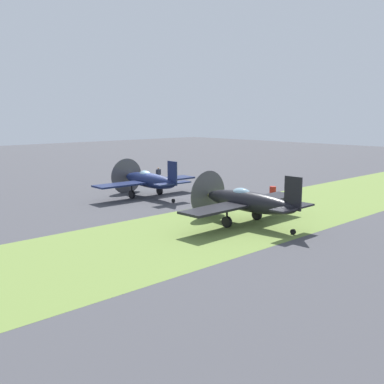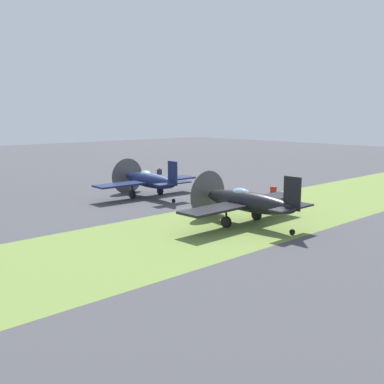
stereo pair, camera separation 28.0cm
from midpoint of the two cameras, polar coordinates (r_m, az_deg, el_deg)
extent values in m
plane|color=#424247|center=(41.82, -4.06, -0.68)|extent=(160.00, 160.00, 0.00)
cube|color=olive|center=(34.16, 7.73, -3.08)|extent=(120.00, 11.00, 0.01)
ellipsoid|color=#141E47|center=(41.73, -5.53, 1.45)|extent=(1.58, 7.36, 1.34)
cube|color=#141E47|center=(42.10, -5.87, 1.30)|extent=(10.39, 2.18, 0.15)
cube|color=#141E47|center=(38.96, -2.67, 2.34)|extent=(0.15, 1.19, 2.05)
cube|color=#141E47|center=(39.08, -2.66, 1.09)|extent=(3.48, 1.08, 0.11)
cone|color=#B7B24C|center=(44.95, -8.46, 1.98)|extent=(0.71, 0.78, 0.69)
cylinder|color=#4C4C51|center=(44.77, -8.31, 1.95)|extent=(3.45, 0.16, 3.45)
ellipsoid|color=#8CB2C6|center=(42.18, -6.05, 2.17)|extent=(0.80, 1.53, 0.75)
cylinder|color=black|center=(41.47, -7.68, -0.31)|extent=(0.26, 0.74, 0.73)
cylinder|color=black|center=(41.39, -7.70, 0.39)|extent=(0.13, 0.13, 1.03)
cylinder|color=black|center=(43.25, -4.24, 0.16)|extent=(0.26, 0.74, 0.73)
cylinder|color=black|center=(43.17, -4.25, 0.84)|extent=(0.13, 0.13, 1.03)
cylinder|color=black|center=(39.25, -2.54, -1.09)|extent=(0.14, 0.35, 0.34)
ellipsoid|color=black|center=(31.31, 6.86, -1.21)|extent=(1.50, 7.60, 1.38)
cube|color=black|center=(31.62, 6.22, -1.40)|extent=(10.74, 2.06, 0.16)
cube|color=black|center=(29.12, 12.18, -0.17)|extent=(0.13, 1.23, 2.12)
cube|color=black|center=(29.28, 12.12, -1.89)|extent=(3.58, 1.06, 0.11)
cone|color=#B7B24C|center=(33.97, 1.52, -0.29)|extent=(0.73, 0.79, 0.71)
cylinder|color=#4C4C51|center=(33.82, 1.79, -0.33)|extent=(3.57, 0.10, 3.57)
ellipsoid|color=#8CB2C6|center=(31.64, 5.93, -0.18)|extent=(0.80, 1.57, 0.78)
cylinder|color=black|center=(30.71, 4.09, -3.74)|extent=(0.26, 0.76, 0.76)
cylinder|color=black|center=(30.60, 4.10, -2.76)|extent=(0.13, 0.13, 1.07)
cylinder|color=black|center=(33.14, 7.83, -2.81)|extent=(0.26, 0.76, 0.76)
cylinder|color=black|center=(33.03, 7.85, -1.90)|extent=(0.13, 0.13, 1.07)
cylinder|color=black|center=(29.56, 12.19, -4.87)|extent=(0.14, 0.36, 0.36)
cylinder|color=#2D3342|center=(50.77, -4.35, 1.65)|extent=(0.30, 0.30, 0.88)
cylinder|color=#2D3342|center=(50.67, -4.36, 2.49)|extent=(0.38, 0.38, 0.62)
sphere|color=tan|center=(50.62, -4.37, 2.97)|extent=(0.23, 0.23, 0.23)
cylinder|color=#2D3342|center=(50.54, -4.62, 2.47)|extent=(0.11, 0.11, 0.59)
cylinder|color=#2D3342|center=(50.80, -4.11, 2.51)|extent=(0.11, 0.11, 0.59)
cylinder|color=maroon|center=(43.00, 9.83, 0.10)|extent=(0.60, 0.60, 0.90)
cone|color=orange|center=(42.33, 6.57, -0.29)|extent=(0.36, 0.36, 0.44)
camera|label=1|loc=(0.14, -90.22, -0.04)|focal=42.88mm
camera|label=2|loc=(0.14, 89.78, 0.04)|focal=42.88mm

